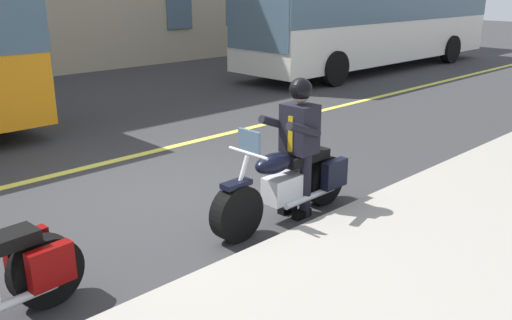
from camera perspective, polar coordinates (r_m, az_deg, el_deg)
The scene contains 5 objects.
ground_plane at distance 7.54m, azimuth -8.17°, elevation -3.80°, with size 80.00×80.00×0.00m, color #333335.
lane_center_stripe at distance 9.16m, azimuth -15.54°, elevation -0.29°, with size 60.00×0.16×0.01m, color #E5DB4C.
motorcycle_main at distance 6.63m, azimuth 3.34°, elevation -2.58°, with size 2.21×0.60×1.26m.
rider_main at distance 6.59m, azimuth 4.52°, elevation 2.60°, with size 0.62×0.55×1.74m.
bus_far at distance 19.15m, azimuth 12.45°, elevation 14.98°, with size 11.05×2.70×3.30m.
Camera 1 is at (4.02, 5.74, 2.79)m, focal length 37.87 mm.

